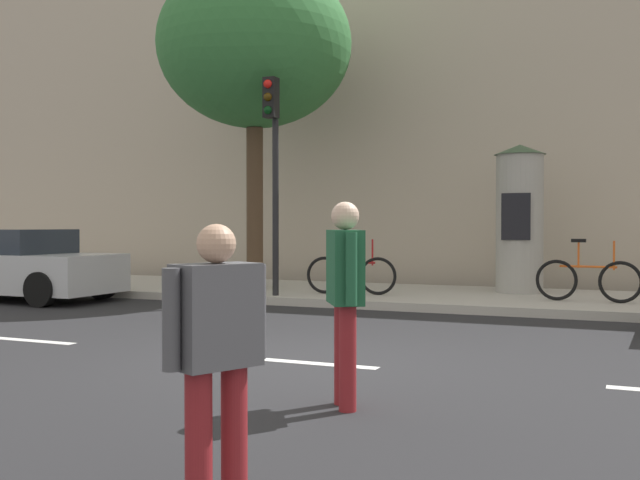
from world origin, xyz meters
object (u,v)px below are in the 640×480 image
poster_column (520,218)px  parked_car_silver (10,265)px  pedestrian_with_bag (217,345)px  pedestrian_tallest (345,286)px  bicycle_leaning (588,279)px  traffic_light (273,149)px  bicycle_upright (351,274)px  street_tree (254,46)px

poster_column → parked_car_silver: size_ratio=0.66×
pedestrian_with_bag → pedestrian_tallest: (-0.21, 2.33, 0.13)m
pedestrian_with_bag → bicycle_leaning: size_ratio=0.84×
traffic_light → bicycle_upright: (1.22, 0.90, -2.36)m
traffic_light → pedestrian_with_bag: (4.38, -9.23, -2.04)m
traffic_light → poster_column: size_ratio=1.40×
parked_car_silver → traffic_light: bearing=14.6°
bicycle_leaning → bicycle_upright: (-4.28, -0.31, 0.00)m
pedestrian_tallest → bicycle_leaning: size_ratio=0.94×
bicycle_leaning → pedestrian_tallest: bearing=-99.3°
pedestrian_with_bag → parked_car_silver: pedestrian_with_bag is taller
pedestrian_tallest → pedestrian_with_bag: bearing=-84.9°
poster_column → pedestrian_with_bag: bearing=-88.8°
bicycle_upright → poster_column: bearing=30.0°
pedestrian_with_bag → bicycle_upright: pedestrian_with_bag is taller
pedestrian_tallest → bicycle_leaning: pedestrian_tallest is taller
street_tree → bicycle_upright: (2.36, -0.49, -4.69)m
pedestrian_with_bag → parked_car_silver: bearing=140.5°
street_tree → bicycle_upright: 5.27m
street_tree → pedestrian_with_bag: 12.74m
pedestrian_with_bag → bicycle_upright: size_ratio=0.84×
poster_column → bicycle_leaning: poster_column is taller
bicycle_leaning → parked_car_silver: bearing=-166.6°
poster_column → street_tree: (-5.27, -1.19, 3.60)m
pedestrian_tallest → parked_car_silver: (-9.34, 5.56, -0.31)m
poster_column → street_tree: 6.49m
pedestrian_tallest → bicycle_upright: 8.35m
poster_column → pedestrian_with_bag: 11.83m
traffic_light → street_tree: (-1.14, 1.39, 2.33)m
traffic_light → bicycle_leaning: (5.50, 1.21, -2.36)m
poster_column → street_tree: bearing=-167.3°
poster_column → bicycle_upright: size_ratio=1.65×
bicycle_leaning → parked_car_silver: parked_car_silver is taller
street_tree → pedestrian_tallest: size_ratio=4.09×
street_tree → pedestrian_with_bag: (5.52, -10.62, -4.37)m
pedestrian_with_bag → bicycle_upright: (-3.16, 10.13, -0.32)m
traffic_light → bicycle_upright: 2.81m
pedestrian_tallest → bicycle_leaning: 8.23m
pedestrian_with_bag → poster_column: bearing=91.2°
traffic_light → parked_car_silver: traffic_light is taller
poster_column → traffic_light: bearing=-148.0°
pedestrian_tallest → bicycle_leaning: bearing=80.7°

